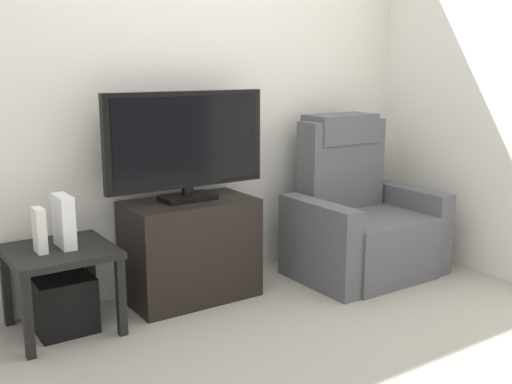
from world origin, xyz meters
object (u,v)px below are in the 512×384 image
(tv_stand, at_px, (191,249))
(side_table, at_px, (60,261))
(television, at_px, (187,143))
(subwoofer_box, at_px, (63,303))
(recliner_armchair, at_px, (359,219))
(book_upright, at_px, (40,230))
(game_console, at_px, (64,221))

(tv_stand, xyz_separation_m, side_table, (-0.79, -0.03, 0.08))
(television, xyz_separation_m, subwoofer_box, (-0.79, -0.05, -0.81))
(tv_stand, height_order, recliner_armchair, recliner_armchair)
(tv_stand, relative_size, side_table, 1.43)
(side_table, distance_m, book_upright, 0.22)
(recliner_armchair, bearing_deg, side_table, 164.55)
(tv_stand, bearing_deg, recliner_armchair, -10.22)
(subwoofer_box, bearing_deg, television, 3.47)
(game_console, bearing_deg, subwoofer_box, -164.05)
(subwoofer_box, distance_m, game_console, 0.45)
(recliner_armchair, height_order, book_upright, recliner_armchair)
(recliner_armchair, bearing_deg, book_upright, 165.35)
(side_table, height_order, game_console, game_console)
(subwoofer_box, relative_size, book_upright, 1.28)
(side_table, relative_size, book_upright, 2.28)
(television, height_order, book_upright, television)
(recliner_armchair, xyz_separation_m, subwoofer_box, (-1.99, 0.19, -0.22))
(book_upright, xyz_separation_m, game_console, (0.14, 0.03, 0.02))
(television, height_order, subwoofer_box, television)
(recliner_armchair, distance_m, side_table, 2.00)
(game_console, bearing_deg, book_upright, -167.47)
(tv_stand, relative_size, television, 0.76)
(television, relative_size, recliner_armchair, 0.95)
(tv_stand, height_order, television, television)
(subwoofer_box, distance_m, book_upright, 0.44)
(game_console, bearing_deg, television, 2.88)
(book_upright, bearing_deg, tv_stand, 3.17)
(recliner_armchair, height_order, subwoofer_box, recliner_armchair)
(book_upright, distance_m, game_console, 0.14)
(television, distance_m, side_table, 0.98)
(tv_stand, distance_m, subwoofer_box, 0.81)
(television, relative_size, book_upright, 4.32)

